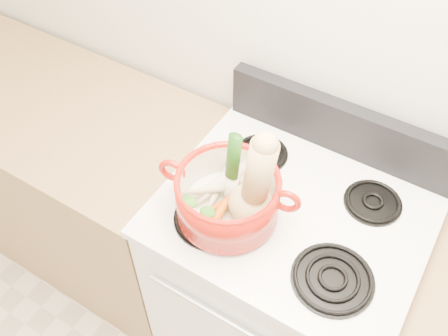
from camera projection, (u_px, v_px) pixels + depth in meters
The scene contains 23 objects.
wall_back at pixel (362, 50), 1.41m from camera, with size 3.50×0.02×2.60m, color beige.
stove_body at pixel (281, 287), 1.85m from camera, with size 0.76×0.65×0.92m, color white.
cooktop at pixel (294, 212), 1.49m from camera, with size 0.78×0.67×0.03m, color white.
control_backsplash at pixel (340, 127), 1.58m from camera, with size 0.76×0.05×0.18m, color black.
oven_handle at pixel (235, 326), 1.42m from camera, with size 0.02×0.02×0.60m, color silver.
counter_left at pixel (67, 175), 2.23m from camera, with size 1.36×0.65×0.90m, color #987348.
burner_front_left at pixel (212, 217), 1.45m from camera, with size 0.22×0.22×0.02m, color black.
burner_front_right at pixel (333, 278), 1.32m from camera, with size 0.22×0.22×0.02m, color black.
burner_back_left at pixel (261, 153), 1.62m from camera, with size 0.17×0.17×0.02m, color black.
burner_back_right at pixel (373, 201), 1.49m from camera, with size 0.17×0.17×0.02m, color black.
dutch_oven at pixel (228, 197), 1.40m from camera, with size 0.29×0.29×0.14m, color #A6150A.
pot_handle_left at pixel (172, 170), 1.40m from camera, with size 0.08×0.08×0.02m, color #A6150A.
pot_handle_right at pixel (287, 201), 1.32m from camera, with size 0.08×0.08×0.02m, color #A6150A.
squash at pixel (251, 180), 1.29m from camera, with size 0.13×0.13×0.31m, color tan, non-canonical shape.
leek at pixel (232, 171), 1.34m from camera, with size 0.04×0.04×0.26m, color silver.
ginger at pixel (251, 183), 1.46m from camera, with size 0.08×0.06×0.04m, color tan.
parsnip_0 at pixel (218, 190), 1.44m from camera, with size 0.04×0.04×0.20m, color beige.
parsnip_1 at pixel (217, 183), 1.44m from camera, with size 0.05×0.05×0.22m, color beige.
parsnip_2 at pixel (218, 184), 1.44m from camera, with size 0.04×0.04×0.18m, color beige.
parsnip_3 at pixel (206, 189), 1.42m from camera, with size 0.04×0.04×0.16m, color beige.
carrot_0 at pixel (212, 212), 1.40m from camera, with size 0.03×0.03×0.15m, color #C25109.
carrot_1 at pixel (210, 211), 1.39m from camera, with size 0.03×0.03×0.14m, color #C75209.
carrot_2 at pixel (224, 206), 1.39m from camera, with size 0.03×0.03×0.18m, color #D2550A.
Camera 1 is at (0.29, 0.54, 2.14)m, focal length 40.00 mm.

